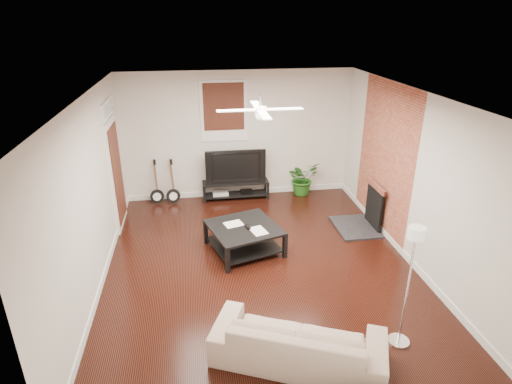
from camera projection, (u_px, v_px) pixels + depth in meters
room at (260, 187)px, 6.49m from camera, size 5.01×6.01×2.81m
brick_accent at (385, 159)px, 7.75m from camera, size 0.02×2.20×2.80m
fireplace at (364, 206)px, 8.07m from camera, size 0.80×1.10×0.92m
window_back at (224, 111)px, 8.94m from camera, size 1.00×0.06×1.30m
door_left at (115, 164)px, 7.94m from camera, size 0.08×1.00×2.50m
tv_stand at (236, 190)px, 9.47m from camera, size 1.47×0.39×0.41m
tv at (235, 165)px, 9.26m from camera, size 1.32×0.17×0.76m
coffee_table at (244, 238)px, 7.38m from camera, size 1.40×1.40×0.47m
sofa at (298, 341)px, 4.99m from camera, size 2.18×1.54×0.59m
floor_lamp at (407, 288)px, 5.06m from camera, size 0.36×0.36×1.66m
potted_plant at (302, 178)px, 9.65m from camera, size 0.89×0.84×0.78m
guitar_left at (156, 183)px, 9.09m from camera, size 0.33×0.26×0.98m
guitar_right at (172, 183)px, 9.11m from camera, size 0.35×0.28×0.98m
ceiling_fan at (260, 110)px, 6.02m from camera, size 1.24×1.24×0.32m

